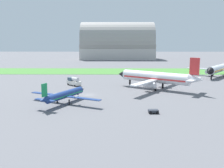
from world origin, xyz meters
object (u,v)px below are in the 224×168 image
object	(u,v)px
airplane_foreground_turboprop	(64,95)
fuel_truck_midfield	(74,81)
airplane_parked_jet_far	(219,69)
airplane_midfield_jet	(157,78)
baggage_cart_near_gate	(153,111)

from	to	relation	value
airplane_foreground_turboprop	fuel_truck_midfield	bearing A→B (deg)	30.08
airplane_parked_jet_far	airplane_midfield_jet	world-z (taller)	airplane_midfield_jet
airplane_midfield_jet	fuel_truck_midfield	bearing A→B (deg)	21.05
airplane_foreground_turboprop	baggage_cart_near_gate	size ratio (longest dim) A/B	8.53
airplane_midfield_jet	fuel_truck_midfield	size ratio (longest dim) A/B	4.57
baggage_cart_near_gate	airplane_midfield_jet	bearing A→B (deg)	-103.72
airplane_foreground_turboprop	baggage_cart_near_gate	distance (m)	25.24
airplane_midfield_jet	airplane_foreground_turboprop	bearing A→B (deg)	70.93
airplane_parked_jet_far	baggage_cart_near_gate	xyz separation A→B (m)	(-40.10, -62.15, -3.32)
airplane_parked_jet_far	fuel_truck_midfield	xyz separation A→B (m)	(-65.29, -24.03, -2.31)
airplane_foreground_turboprop	airplane_midfield_jet	size ratio (longest dim) A/B	0.73
airplane_parked_jet_far	fuel_truck_midfield	world-z (taller)	airplane_parked_jet_far
airplane_midfield_jet	fuel_truck_midfield	world-z (taller)	airplane_midfield_jet
airplane_foreground_turboprop	airplane_parked_jet_far	size ratio (longest dim) A/B	0.82
baggage_cart_near_gate	fuel_truck_midfield	distance (m)	45.70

